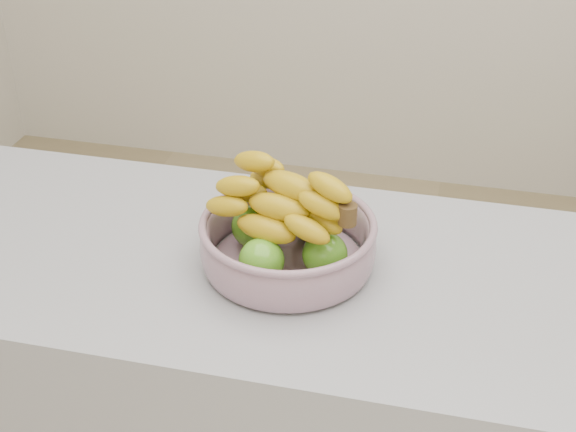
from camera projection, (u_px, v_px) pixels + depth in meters
name	position (u px, v px, depth m)	size (l,w,h in m)	color
fruit_bowl	(288.00, 236.00, 1.38)	(0.31, 0.31, 0.18)	#9BA6BA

